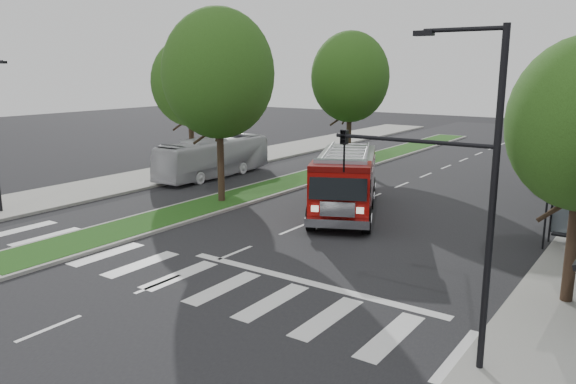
# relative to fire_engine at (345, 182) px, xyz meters

# --- Properties ---
(ground) EXTENTS (140.00, 140.00, 0.00)m
(ground) POSITION_rel_fire_engine_xyz_m (-0.37, -8.09, -1.53)
(ground) COLOR black
(ground) RESTS_ON ground
(sidewalk_left) EXTENTS (5.00, 80.00, 0.15)m
(sidewalk_left) POSITION_rel_fire_engine_xyz_m (-14.87, 1.91, -1.46)
(sidewalk_left) COLOR gray
(sidewalk_left) RESTS_ON ground
(median) EXTENTS (3.00, 50.00, 0.15)m
(median) POSITION_rel_fire_engine_xyz_m (-6.37, 9.91, -1.45)
(median) COLOR gray
(median) RESTS_ON ground
(tree_median_near) EXTENTS (5.80, 5.80, 10.16)m
(tree_median_near) POSITION_rel_fire_engine_xyz_m (-6.37, -2.09, 5.28)
(tree_median_near) COLOR black
(tree_median_near) RESTS_ON ground
(tree_median_far) EXTENTS (5.60, 5.60, 9.72)m
(tree_median_far) POSITION_rel_fire_engine_xyz_m (-6.37, 11.91, 4.96)
(tree_median_far) COLOR black
(tree_median_far) RESTS_ON ground
(tree_left_mid) EXTENTS (5.20, 5.20, 9.16)m
(tree_left_mid) POSITION_rel_fire_engine_xyz_m (-14.37, 3.91, 4.63)
(tree_left_mid) COLOR black
(tree_left_mid) RESTS_ON ground
(streetlight_right_near) EXTENTS (4.08, 0.22, 8.00)m
(streetlight_right_near) POSITION_rel_fire_engine_xyz_m (9.25, -11.59, 3.13)
(streetlight_right_near) COLOR black
(streetlight_right_near) RESTS_ON ground
(fire_engine) EXTENTS (6.35, 9.50, 3.19)m
(fire_engine) POSITION_rel_fire_engine_xyz_m (0.00, 0.00, 0.00)
(fire_engine) COLOR #570604
(fire_engine) RESTS_ON ground
(city_bus) EXTENTS (2.31, 9.36, 2.60)m
(city_bus) POSITION_rel_fire_engine_xyz_m (-11.82, 3.34, -0.23)
(city_bus) COLOR silver
(city_bus) RESTS_ON ground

